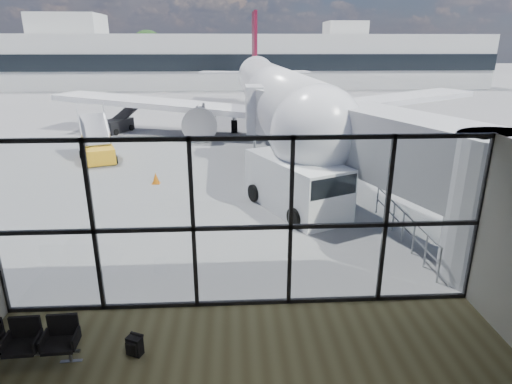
{
  "coord_description": "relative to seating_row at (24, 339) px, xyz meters",
  "views": [
    {
      "loc": [
        -0.2,
        -9.69,
        6.47
      ],
      "look_at": [
        0.51,
        3.0,
        2.09
      ],
      "focal_mm": 30.0,
      "sensor_mm": 36.0,
      "label": 1
    }
  ],
  "objects": [
    {
      "name": "ground",
      "position": [
        4.7,
        41.87,
        -0.56
      ],
      "size": [
        220.0,
        220.0,
        0.0
      ],
      "primitive_type": "plane",
      "color": "slate",
      "rests_on": "ground"
    },
    {
      "name": "lounge_shell",
      "position": [
        4.7,
        -2.93,
        2.09
      ],
      "size": [
        12.02,
        8.01,
        4.51
      ],
      "color": "brown",
      "rests_on": "ground"
    },
    {
      "name": "glass_curtain_wall",
      "position": [
        4.7,
        1.87,
        1.69
      ],
      "size": [
        12.1,
        0.12,
        4.5
      ],
      "color": "white",
      "rests_on": "ground"
    },
    {
      "name": "jet_bridge",
      "position": [
        9.6,
        8.94,
        2.2
      ],
      "size": [
        8.0,
        16.5,
        4.33
      ],
      "color": "#A0A2A5",
      "rests_on": "ground"
    },
    {
      "name": "apron_railing",
      "position": [
        10.3,
        5.37,
        0.16
      ],
      "size": [
        0.06,
        5.46,
        1.11
      ],
      "color": "gray",
      "rests_on": "ground"
    },
    {
      "name": "far_terminal",
      "position": [
        4.11,
        63.84,
        3.65
      ],
      "size": [
        80.0,
        12.2,
        11.0
      ],
      "color": "beige",
      "rests_on": "ground"
    },
    {
      "name": "tree_1",
      "position": [
        -34.3,
        73.87,
        4.7
      ],
      "size": [
        5.61,
        5.61,
        8.07
      ],
      "color": "#382619",
      "rests_on": "ground"
    },
    {
      "name": "tree_2",
      "position": [
        -28.3,
        73.87,
        5.32
      ],
      "size": [
        6.27,
        6.27,
        9.03
      ],
      "color": "#382619",
      "rests_on": "ground"
    },
    {
      "name": "tree_3",
      "position": [
        -22.3,
        73.87,
        4.07
      ],
      "size": [
        4.95,
        4.95,
        7.12
      ],
      "color": "#382619",
      "rests_on": "ground"
    },
    {
      "name": "tree_4",
      "position": [
        -16.3,
        73.87,
        4.7
      ],
      "size": [
        5.61,
        5.61,
        8.07
      ],
      "color": "#382619",
      "rests_on": "ground"
    },
    {
      "name": "tree_5",
      "position": [
        -10.3,
        73.87,
        5.32
      ],
      "size": [
        6.27,
        6.27,
        9.03
      ],
      "color": "#382619",
      "rests_on": "ground"
    },
    {
      "name": "seating_row",
      "position": [
        0.0,
        0.0,
        0.0
      ],
      "size": [
        2.27,
        0.73,
        1.01
      ],
      "rotation": [
        0.0,
        0.0,
        0.05
      ],
      "color": "gray",
      "rests_on": "ground"
    },
    {
      "name": "backpack",
      "position": [
        2.27,
        0.06,
        -0.32
      ],
      "size": [
        0.39,
        0.39,
        0.49
      ],
      "rotation": [
        0.0,
        0.0,
        -0.43
      ],
      "color": "black",
      "rests_on": "ground"
    },
    {
      "name": "airliner",
      "position": [
        7.56,
        26.25,
        2.5
      ],
      "size": [
        33.68,
        38.97,
        10.04
      ],
      "rotation": [
        0.0,
        0.0,
        0.02
      ],
      "color": "white",
      "rests_on": "ground"
    },
    {
      "name": "service_van",
      "position": [
        7.12,
        8.61,
        0.54
      ],
      "size": [
        4.03,
        5.38,
        2.14
      ],
      "rotation": [
        0.0,
        0.0,
        0.44
      ],
      "color": "white",
      "rests_on": "ground"
    },
    {
      "name": "belt_loader",
      "position": [
        -4.49,
        25.97,
        0.02
      ],
      "size": [
        2.63,
        3.93,
        1.72
      ],
      "rotation": [
        0.0,
        0.0,
        -0.41
      ],
      "color": "black",
      "rests_on": "ground"
    },
    {
      "name": "mobile_stairs",
      "position": [
        -3.45,
        17.17,
        0.05
      ],
      "size": [
        2.82,
        3.93,
        2.52
      ],
      "rotation": [
        0.0,
        0.0,
        0.37
      ],
      "color": "#F7AB1D",
      "rests_on": "ground"
    },
    {
      "name": "traffic_cone_a",
      "position": [
        0.7,
        12.51,
        -0.3
      ],
      "size": [
        0.39,
        0.39,
        0.55
      ],
      "color": "#D6670B",
      "rests_on": "ground"
    },
    {
      "name": "traffic_cone_b",
      "position": [
        8.59,
        10.87,
        -0.28
      ],
      "size": [
        0.41,
        0.41,
        0.58
      ],
      "color": "#FF5D0D",
      "rests_on": "ground"
    }
  ]
}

